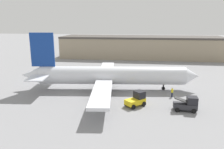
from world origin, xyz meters
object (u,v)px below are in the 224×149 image
at_px(ground_crew_worker, 172,92).
at_px(belt_loader_truck, 187,104).
at_px(airplane, 107,75).
at_px(baggage_tug, 137,99).

distance_m(ground_crew_worker, belt_loader_truck, 6.55).
distance_m(airplane, belt_loader_truck, 17.17).
bearing_deg(airplane, belt_loader_truck, -39.38).
relative_size(ground_crew_worker, baggage_tug, 0.49).
xyz_separation_m(ground_crew_worker, belt_loader_truck, (1.45, -6.38, 0.14)).
height_order(airplane, ground_crew_worker, airplane).
bearing_deg(baggage_tug, ground_crew_worker, -4.27).
bearing_deg(airplane, ground_crew_worker, -19.23).
relative_size(airplane, ground_crew_worker, 20.15).
bearing_deg(baggage_tug, airplane, 83.84).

